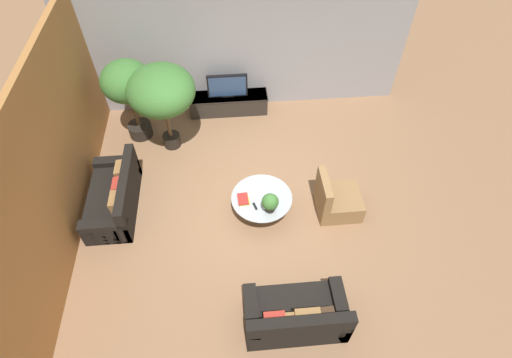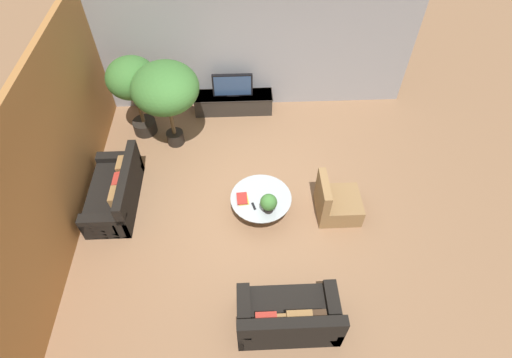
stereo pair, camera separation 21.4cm
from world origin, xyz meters
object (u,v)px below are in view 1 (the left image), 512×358
Objects in this scene: coffee_table at (262,201)px; potted_palm_corner at (161,92)px; couch_near_entry at (296,316)px; potted_plant_tabletop at (270,202)px; armchair_wicker at (336,200)px; media_console at (228,103)px; television at (227,86)px; potted_palm_tall at (128,86)px; couch_by_wall at (115,197)px.

potted_palm_corner is at bearing 132.24° from coffee_table.
couch_near_entry is at bearing -63.43° from potted_palm_corner.
coffee_table is 2.88× the size of potted_plant_tabletop.
armchair_wicker is at bearing 9.55° from potted_plant_tabletop.
media_console is 2.02× the size of television.
television is 2.32× the size of potted_plant_tabletop.
armchair_wicker is 0.44× the size of potted_palm_corner.
media_console is 2.14× the size of armchair_wicker.
armchair_wicker is at bearing -32.72° from potted_palm_corner.
television is at bearing 99.36° from coffee_table.
coffee_table is 0.61× the size of potted_palm_tall.
couch_near_entry is 0.83× the size of potted_palm_tall.
armchair_wicker reaches higher than couch_near_entry.
potted_palm_tall is (-2.81, 4.58, 1.05)m from couch_near_entry.
couch_near_entry is (0.30, -2.22, -0.00)m from coffee_table.
couch_by_wall reaches higher than media_console.
potted_palm_corner reaches higher than television.
couch_near_entry is (0.80, -5.23, 0.05)m from media_console.
armchair_wicker reaches higher than media_console.
couch_by_wall reaches higher than potted_plant_tabletop.
couch_by_wall is at bearing 172.96° from coffee_table.
potted_palm_corner reaches higher than armchair_wicker.
television is 0.49× the size of potted_palm_tall.
potted_plant_tabletop is (1.91, -2.27, -0.81)m from potted_palm_corner.
potted_palm_corner is at bearing -63.43° from couch_near_entry.
couch_near_entry is 1.96m from potted_plant_tabletop.
couch_near_entry is 4.82m from potted_palm_corner.
coffee_table is 1.41m from armchair_wicker.
armchair_wicker is at bearing -3.31° from coffee_table.
potted_plant_tabletop is (0.12, -0.30, 0.34)m from coffee_table.
couch_near_entry is at bearing -58.44° from potted_palm_tall.
armchair_wicker is (1.10, 2.13, -0.02)m from couch_near_entry.
media_console is 3.06m from coffee_table.
couch_near_entry is at bearing -81.29° from media_console.
television is 0.81× the size of coffee_table.
coffee_table is 0.66× the size of couch_by_wall.
media_console is 2.38m from potted_palm_tall.
potted_plant_tabletop reaches higher than coffee_table.
media_console is at bearing 99.35° from coffee_table.
television is at bearing 38.89° from potted_palm_corner.
couch_near_entry is at bearing 152.75° from armchair_wicker.
coffee_table is at bearing -80.65° from media_console.
armchair_wicker is 2.18× the size of potted_plant_tabletop.
coffee_table is at bearing 86.69° from armchair_wicker.
television reaches higher than armchair_wicker.
media_console is at bearing 31.54° from armchair_wicker.
television is 0.53× the size of couch_by_wall.
television is 0.59× the size of couch_near_entry.
coffee_table is 1.32× the size of armchair_wicker.
potted_plant_tabletop is at bearing -49.94° from potted_palm_corner.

